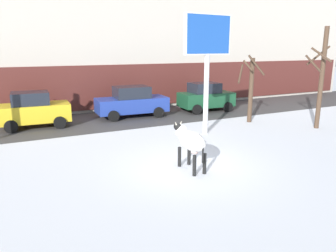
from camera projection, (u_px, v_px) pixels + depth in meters
The scene contains 11 objects.
ground_plane at pixel (194, 168), 11.30m from camera, with size 120.00×120.00×0.00m, color white.
road_strip at pixel (116, 119), 19.07m from camera, with size 60.00×5.60×0.01m, color #423F3F.
building_facade at pixel (88, 12), 22.37m from camera, with size 44.00×6.10×13.00m.
cow_holstein at pixel (191, 141), 10.92m from camera, with size 0.63×1.90×1.54m.
billboard at pixel (208, 42), 14.83m from camera, with size 2.53×0.41×5.56m.
car_yellow_hatchback at pixel (34, 110), 16.87m from camera, with size 3.58×2.06×1.86m.
car_blue_sedan at pixel (132, 102), 19.45m from camera, with size 4.28×2.14×1.84m.
car_darkgreen_hatchback at pixel (206, 97), 21.26m from camera, with size 3.58×2.06×1.86m.
pedestrian_near_billboard at pixel (209, 91), 24.70m from camera, with size 0.36×0.24×1.73m.
bare_tree_left_lot at pixel (321, 76), 16.28m from camera, with size 1.51×1.47×5.09m.
bare_tree_right_lot at pixel (250, 87), 17.82m from camera, with size 1.31×1.55×3.71m.
Camera 1 is at (-5.53, -9.14, 4.06)m, focal length 34.76 mm.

